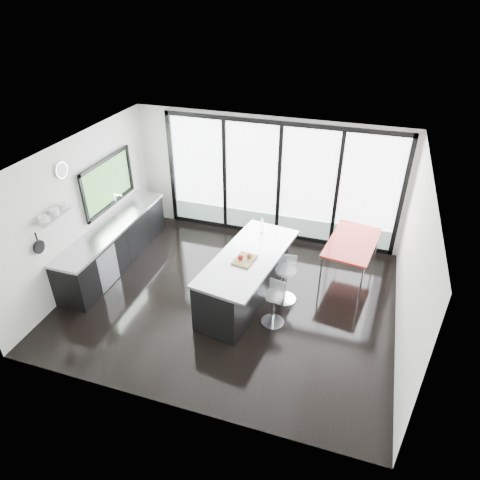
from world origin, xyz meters
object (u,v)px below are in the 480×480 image
(island, at_px, (244,277))
(bar_stool_far, at_px, (285,285))
(bar_stool_near, at_px, (273,308))
(red_table, at_px, (350,259))

(island, height_order, bar_stool_far, island)
(bar_stool_near, height_order, bar_stool_far, bar_stool_far)
(red_table, bearing_deg, bar_stool_near, -121.30)
(bar_stool_near, height_order, red_table, red_table)
(bar_stool_near, bearing_deg, red_table, 72.63)
(bar_stool_near, bearing_deg, island, 158.08)
(red_table, bearing_deg, island, -143.14)
(island, relative_size, bar_stool_far, 3.61)
(bar_stool_far, xyz_separation_m, red_table, (1.06, 1.15, 0.05))
(bar_stool_near, relative_size, bar_stool_far, 0.91)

